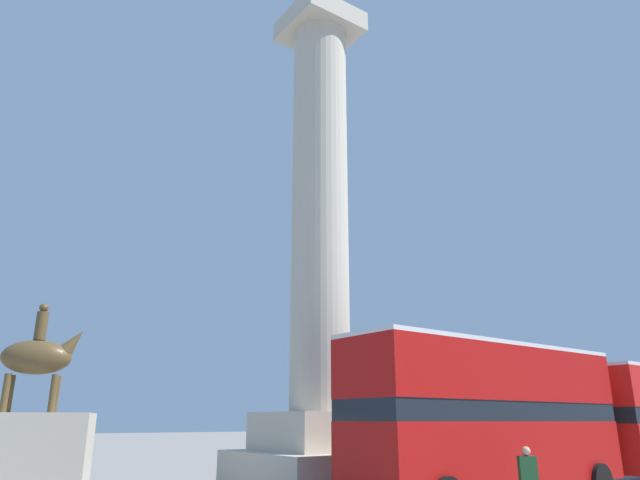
# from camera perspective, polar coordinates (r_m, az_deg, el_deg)

# --- Properties ---
(monument_column) EXTENTS (5.22, 5.22, 19.99)m
(monument_column) POSITION_cam_1_polar(r_m,az_deg,el_deg) (21.48, 0.00, -3.99)
(monument_column) COLOR #BCB29E
(monument_column) RESTS_ON ground_plane
(bus_a) EXTENTS (10.23, 3.07, 4.47)m
(bus_a) POSITION_cam_1_polar(r_m,az_deg,el_deg) (18.45, 16.61, -16.27)
(bus_a) COLOR #A80F0C
(bus_a) RESTS_ON ground_plane
(equestrian_statue) EXTENTS (4.41, 3.74, 5.86)m
(equestrian_statue) POSITION_cam_1_polar(r_m,az_deg,el_deg) (20.23, -27.49, -17.73)
(equestrian_statue) COLOR #BCB29E
(equestrian_statue) RESTS_ON ground_plane
(street_lamp) EXTENTS (0.46, 0.46, 5.41)m
(street_lamp) POSITION_cam_1_polar(r_m,az_deg,el_deg) (22.29, 10.98, -14.81)
(street_lamp) COLOR black
(street_lamp) RESTS_ON ground_plane
(pedestrian_near_lamp) EXTENTS (0.46, 0.37, 1.66)m
(pedestrian_near_lamp) POSITION_cam_1_polar(r_m,az_deg,el_deg) (15.66, 20.15, -21.52)
(pedestrian_near_lamp) COLOR #192347
(pedestrian_near_lamp) RESTS_ON ground_plane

